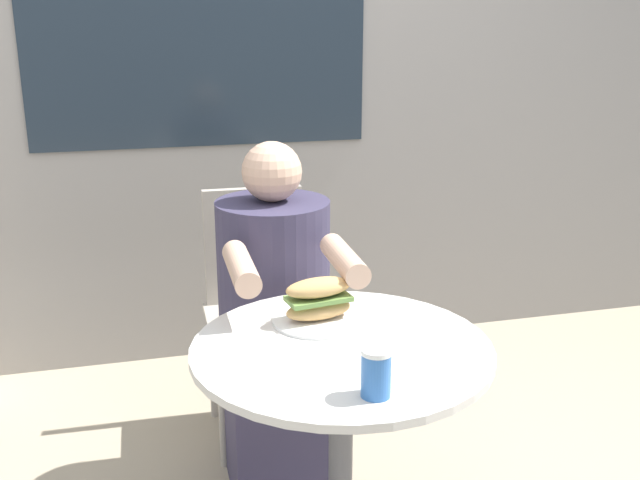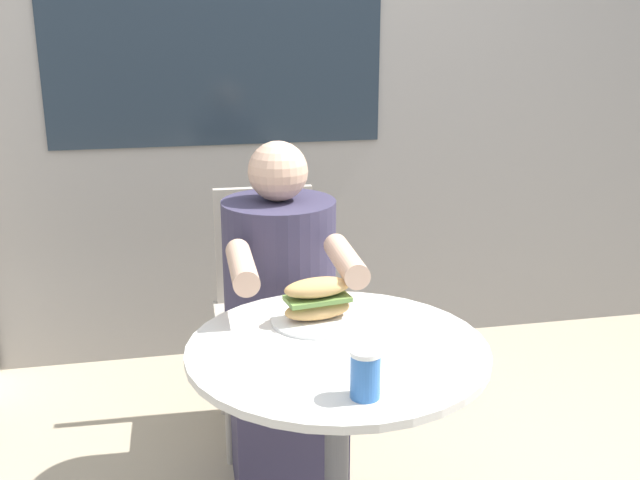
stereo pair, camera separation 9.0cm
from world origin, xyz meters
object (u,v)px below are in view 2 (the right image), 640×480
Objects in this scene: drink_cup at (363,374)px; cafe_table at (337,416)px; sandwich_on_plate at (317,304)px; diner_chair at (268,288)px; seated_diner at (282,342)px.

cafe_table is at bearing 88.96° from drink_cup.
drink_cup is (0.01, -0.40, 0.01)m from sandwich_on_plate.
seated_diner reaches higher than diner_chair.
cafe_table is 0.55m from seated_diner.
seated_diner reaches higher than sandwich_on_plate.
sandwich_on_plate is 0.40m from drink_cup.
sandwich_on_plate is (-0.02, 0.15, 0.24)m from cafe_table.
diner_chair reaches higher than sandwich_on_plate.
sandwich_on_plate is at bearing 95.84° from seated_diner.
seated_diner is 4.62× the size of sandwich_on_plate.
sandwich_on_plate reaches higher than cafe_table.
diner_chair is (-0.05, 0.89, 0.00)m from cafe_table.
drink_cup is at bearing 93.24° from diner_chair.
diner_chair reaches higher than cafe_table.
diner_chair is 0.79× the size of seated_diner.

